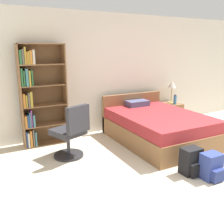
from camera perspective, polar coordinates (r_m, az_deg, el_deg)
ground_plane at (r=3.63m, az=24.15°, el=-17.56°), size 14.00×14.00×0.00m
wall_back at (r=5.69m, az=-0.78°, el=8.77°), size 9.00×0.06×2.60m
bookshelf at (r=4.94m, az=-16.70°, el=3.69°), size 0.86×0.31×1.94m
bed at (r=5.18m, az=10.16°, el=-3.29°), size 1.52×2.09×0.84m
office_chair at (r=4.32m, az=-9.33°, el=-4.84°), size 0.63×0.69×0.95m
nightstand at (r=6.47m, az=13.15°, el=-0.30°), size 0.45×0.50×0.52m
table_lamp at (r=6.38m, az=13.55°, el=5.87°), size 0.21×0.21×0.56m
water_bottle at (r=6.31m, az=14.21°, el=2.75°), size 0.08×0.08×0.24m
backpack_blue at (r=3.96m, az=21.82°, el=-11.59°), size 0.28×0.28×0.39m
backpack_black at (r=4.00m, az=17.67°, el=-10.79°), size 0.29×0.28×0.41m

